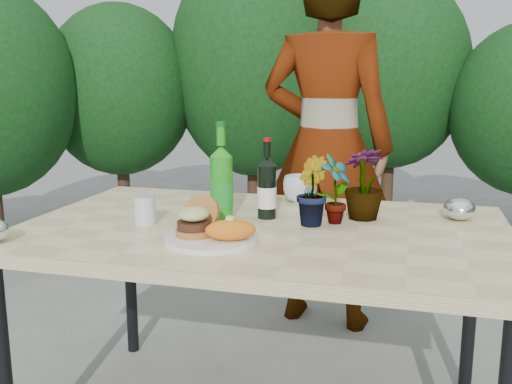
% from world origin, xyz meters
% --- Properties ---
extents(patio_table, '(1.60, 1.00, 0.75)m').
position_xyz_m(patio_table, '(0.00, 0.00, 0.69)').
color(patio_table, beige).
rests_on(patio_table, ground).
extents(shrub_hedge, '(6.82, 5.08, 2.26)m').
position_xyz_m(shrub_hedge, '(0.25, 1.65, 1.15)').
color(shrub_hedge, '#382316').
rests_on(shrub_hedge, ground).
extents(dinner_plate, '(0.28, 0.28, 0.01)m').
position_xyz_m(dinner_plate, '(-0.10, -0.22, 0.76)').
color(dinner_plate, white).
rests_on(dinner_plate, patio_table).
extents(burger_stack, '(0.11, 0.16, 0.11)m').
position_xyz_m(burger_stack, '(-0.16, -0.20, 0.81)').
color(burger_stack, '#B7722D').
rests_on(burger_stack, dinner_plate).
extents(sweet_potato, '(0.17, 0.12, 0.06)m').
position_xyz_m(sweet_potato, '(-0.03, -0.24, 0.80)').
color(sweet_potato, orange).
rests_on(sweet_potato, dinner_plate).
extents(grilled_veg, '(0.08, 0.05, 0.03)m').
position_xyz_m(grilled_veg, '(-0.08, -0.13, 0.78)').
color(grilled_veg, olive).
rests_on(grilled_veg, dinner_plate).
extents(wine_bottle, '(0.07, 0.07, 0.28)m').
position_xyz_m(wine_bottle, '(-0.01, 0.11, 0.85)').
color(wine_bottle, black).
rests_on(wine_bottle, patio_table).
extents(sparkling_water, '(0.08, 0.08, 0.34)m').
position_xyz_m(sparkling_water, '(-0.16, 0.06, 0.87)').
color(sparkling_water, '#218F1A').
rests_on(sparkling_water, patio_table).
extents(plastic_cup, '(0.07, 0.07, 0.09)m').
position_xyz_m(plastic_cup, '(-0.39, -0.08, 0.80)').
color(plastic_cup, silver).
rests_on(plastic_cup, patio_table).
extents(seedling_left, '(0.14, 0.15, 0.23)m').
position_xyz_m(seedling_left, '(0.23, 0.09, 0.87)').
color(seedling_left, '#2A541C').
rests_on(seedling_left, patio_table).
extents(seedling_mid, '(0.15, 0.16, 0.23)m').
position_xyz_m(seedling_mid, '(0.15, 0.06, 0.86)').
color(seedling_mid, '#285B1F').
rests_on(seedling_mid, patio_table).
extents(seedling_right, '(0.19, 0.19, 0.25)m').
position_xyz_m(seedling_right, '(0.32, 0.18, 0.87)').
color(seedling_right, '#305F20').
rests_on(seedling_right, patio_table).
extents(blue_bowl, '(0.14, 0.14, 0.11)m').
position_xyz_m(blue_bowl, '(0.05, 0.39, 0.80)').
color(blue_bowl, silver).
rests_on(blue_bowl, patio_table).
extents(foil_packet_right, '(0.11, 0.14, 0.08)m').
position_xyz_m(foil_packet_right, '(0.64, 0.26, 0.79)').
color(foil_packet_right, silver).
rests_on(foil_packet_right, patio_table).
extents(person, '(0.70, 0.50, 1.80)m').
position_xyz_m(person, '(0.07, 0.99, 0.90)').
color(person, '#905948').
rests_on(person, ground).
extents(terracotta_pot, '(0.17, 0.17, 0.14)m').
position_xyz_m(terracotta_pot, '(-1.32, 1.91, 0.07)').
color(terracotta_pot, '#B9462F').
rests_on(terracotta_pot, ground).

